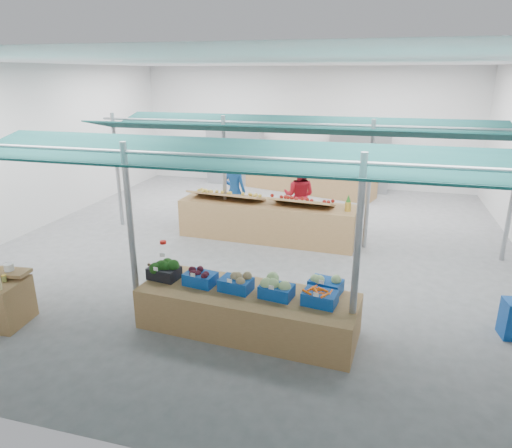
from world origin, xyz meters
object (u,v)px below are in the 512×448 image
Objects in this scene: vendor_right at (299,196)px; veg_counter at (247,311)px; fruit_counter at (267,221)px; vendor_left at (234,191)px.

veg_counter is at bearing 94.38° from vendor_right.
fruit_counter is 2.50× the size of vendor_left.
vendor_right reaches higher than veg_counter.
vendor_left is at bearing 2.90° from vendor_right.
vendor_left is at bearing 114.45° from veg_counter.
fruit_counter is at bearing 64.29° from vendor_right.
vendor_right is (0.60, 1.10, 0.41)m from fruit_counter.
fruit_counter is 1.32m from vendor_right.
fruit_counter reaches higher than veg_counter.
vendor_left reaches higher than fruit_counter.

